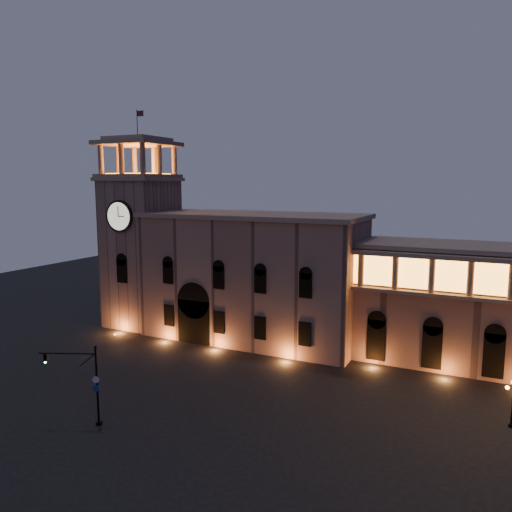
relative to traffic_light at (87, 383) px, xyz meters
name	(u,v)px	position (x,y,z in m)	size (l,w,h in m)	color
ground	(175,400)	(4.02, 7.70, -3.90)	(160.00, 160.00, 0.00)	black
government_building	(252,277)	(1.94, 29.63, 4.87)	(30.80, 12.80, 17.60)	#886659
clock_tower	(141,244)	(-16.48, 28.68, 8.60)	(9.80, 9.80, 32.40)	#886659
traffic_light	(87,383)	(0.00, 0.00, 0.00)	(5.02, 2.41, 7.43)	black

